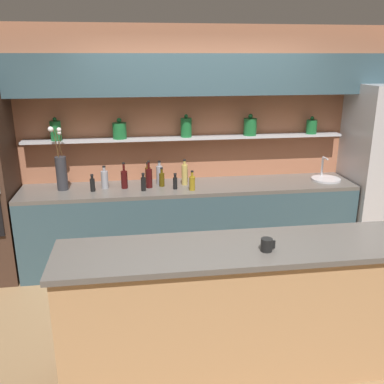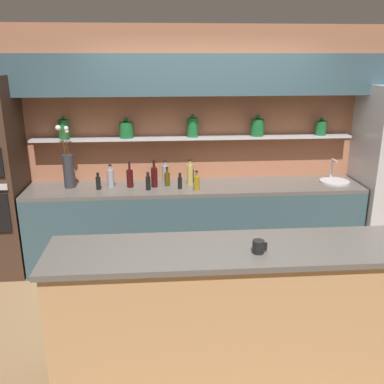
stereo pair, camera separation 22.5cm
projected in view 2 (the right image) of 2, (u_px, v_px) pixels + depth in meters
ground_plane at (219, 325)px, 3.79m from camera, size 12.00×12.00×0.00m
back_wall_unit at (202, 124)px, 4.76m from camera, size 5.20×0.44×2.60m
back_counter_unit at (195, 225)px, 4.82m from camera, size 3.64×0.62×0.92m
island_counter at (231, 312)px, 3.09m from camera, size 2.57×0.61×1.02m
flower_vase at (68, 168)px, 4.55m from camera, size 0.15×0.13×0.68m
sink_fixture at (334, 180)px, 4.79m from camera, size 0.33×0.33×0.25m
bottle_oil_0 at (167, 178)px, 4.65m from camera, size 0.06×0.06×0.21m
bottle_sauce_1 at (180, 182)px, 4.55m from camera, size 0.05×0.05×0.17m
bottle_oil_2 at (197, 183)px, 4.49m from camera, size 0.06×0.06×0.21m
bottle_spirit_3 at (111, 178)px, 4.61m from camera, size 0.07×0.07×0.25m
bottle_sauce_4 at (192, 175)px, 4.80m from camera, size 0.05×0.05×0.19m
bottle_spirit_5 at (165, 174)px, 4.73m from camera, size 0.07×0.07×0.26m
bottle_sauce_6 at (148, 183)px, 4.51m from camera, size 0.05×0.05×0.19m
bottle_spirit_7 at (190, 174)px, 4.68m from camera, size 0.07×0.07×0.28m
bottle_spirit_8 at (154, 174)px, 4.79m from camera, size 0.06×0.06×0.23m
bottle_wine_9 at (130, 178)px, 4.60m from camera, size 0.07×0.07×0.28m
bottle_sauce_10 at (98, 182)px, 4.52m from camera, size 0.05×0.05×0.18m
bottle_wine_11 at (154, 177)px, 4.60m from camera, size 0.07×0.07×0.30m
coffee_mug at (258, 247)px, 2.85m from camera, size 0.10×0.08×0.09m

